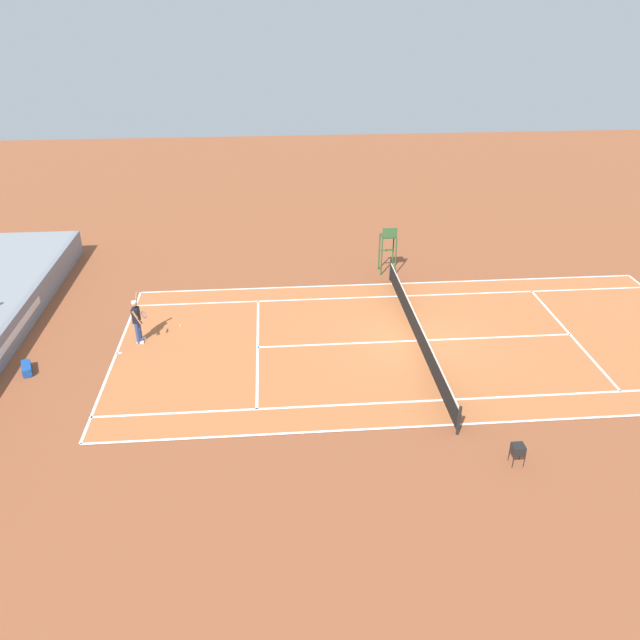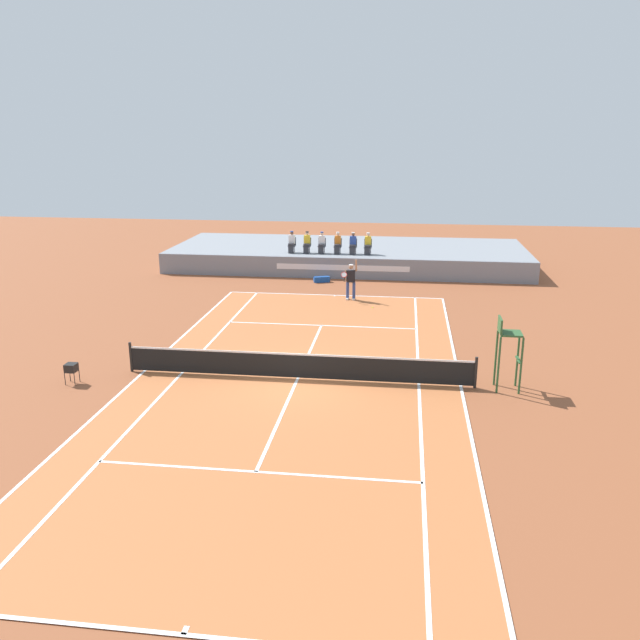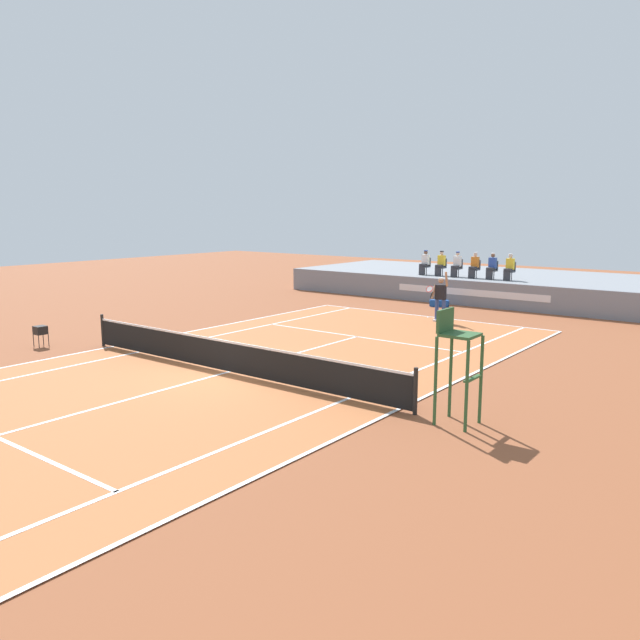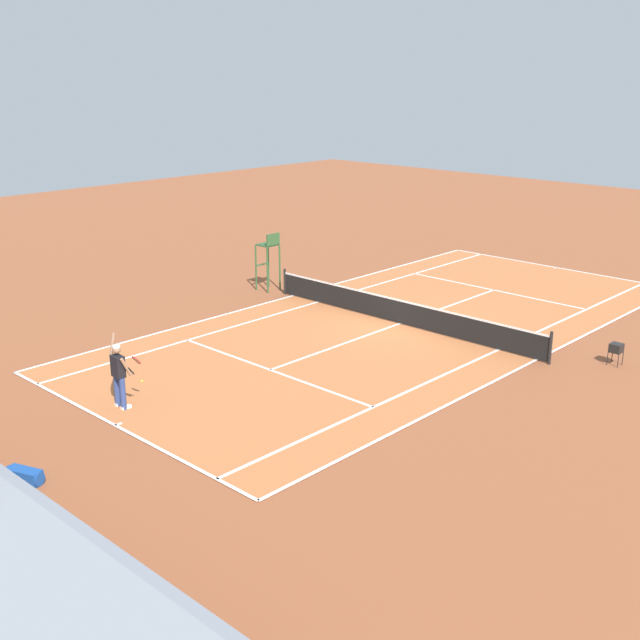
% 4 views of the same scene
% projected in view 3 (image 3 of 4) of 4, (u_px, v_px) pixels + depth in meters
% --- Properties ---
extents(ground_plane, '(80.00, 80.00, 0.00)m').
position_uv_depth(ground_plane, '(227.00, 373.00, 17.47)').
color(ground_plane, brown).
extents(court, '(11.08, 23.88, 0.03)m').
position_uv_depth(court, '(227.00, 373.00, 17.47)').
color(court, '#B76638').
rests_on(court, ground).
extents(net, '(11.98, 0.10, 1.07)m').
position_uv_depth(net, '(227.00, 355.00, 17.38)').
color(net, black).
rests_on(net, ground).
extents(barrier_wall, '(21.84, 0.25, 1.21)m').
position_uv_depth(barrier_wall, '(470.00, 293.00, 29.82)').
color(barrier_wall, gray).
rests_on(barrier_wall, ground).
extents(bleacher_platform, '(21.84, 8.14, 1.21)m').
position_uv_depth(bleacher_platform, '(504.00, 285.00, 33.09)').
color(bleacher_platform, gray).
rests_on(bleacher_platform, ground).
extents(spectator_seated_0, '(0.44, 0.60, 1.27)m').
position_uv_depth(spectator_seated_0, '(425.00, 263.00, 32.55)').
color(spectator_seated_0, '#474C56').
rests_on(spectator_seated_0, bleacher_platform).
extents(spectator_seated_1, '(0.44, 0.60, 1.27)m').
position_uv_depth(spectator_seated_1, '(441.00, 264.00, 32.00)').
color(spectator_seated_1, '#474C56').
rests_on(spectator_seated_1, bleacher_platform).
extents(spectator_seated_2, '(0.44, 0.60, 1.27)m').
position_uv_depth(spectator_seated_2, '(457.00, 265.00, 31.47)').
color(spectator_seated_2, '#474C56').
rests_on(spectator_seated_2, bleacher_platform).
extents(spectator_seated_3, '(0.44, 0.60, 1.27)m').
position_uv_depth(spectator_seated_3, '(474.00, 266.00, 30.90)').
color(spectator_seated_3, '#474C56').
rests_on(spectator_seated_3, bleacher_platform).
extents(spectator_seated_4, '(0.44, 0.60, 1.27)m').
position_uv_depth(spectator_seated_4, '(492.00, 267.00, 30.35)').
color(spectator_seated_4, '#474C56').
rests_on(spectator_seated_4, bleacher_platform).
extents(spectator_seated_5, '(0.44, 0.60, 1.27)m').
position_uv_depth(spectator_seated_5, '(509.00, 268.00, 29.82)').
color(spectator_seated_5, '#474C56').
rests_on(spectator_seated_5, bleacher_platform).
extents(tennis_player, '(0.78, 0.62, 2.08)m').
position_uv_depth(tennis_player, '(440.00, 298.00, 25.45)').
color(tennis_player, navy).
rests_on(tennis_player, ground).
extents(tennis_ball, '(0.07, 0.07, 0.07)m').
position_uv_depth(tennis_ball, '(450.00, 330.00, 23.75)').
color(tennis_ball, '#D1E533').
rests_on(tennis_ball, ground).
extents(umpire_chair, '(0.77, 0.77, 2.44)m').
position_uv_depth(umpire_chair, '(456.00, 352.00, 13.06)').
color(umpire_chair, '#2D562D').
rests_on(umpire_chair, ground).
extents(equipment_bag, '(0.96, 0.62, 0.32)m').
position_uv_depth(equipment_bag, '(439.00, 303.00, 29.72)').
color(equipment_bag, '#194799').
rests_on(equipment_bag, ground).
extents(ball_hopper, '(0.36, 0.36, 0.70)m').
position_uv_depth(ball_hopper, '(40.00, 330.00, 20.81)').
color(ball_hopper, black).
rests_on(ball_hopper, ground).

